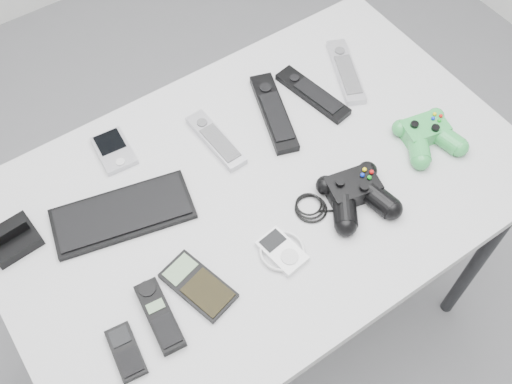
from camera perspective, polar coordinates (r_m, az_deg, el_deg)
floor at (r=2.01m, az=-0.97°, el=-10.77°), size 3.50×3.50×0.00m
desk at (r=1.36m, az=0.45°, el=-0.94°), size 1.16×0.74×0.78m
pda_keyboard at (r=1.28m, az=-12.59°, el=-2.01°), size 0.31×0.19×0.02m
dock_bracket at (r=1.30m, az=-22.33°, el=-3.93°), size 0.10×0.09×0.05m
pda at (r=1.38m, az=-13.39°, el=3.88°), size 0.08×0.12×0.02m
remote_silver_a at (r=1.37m, az=-3.86°, el=4.99°), size 0.05×0.18×0.02m
remote_black_a at (r=1.41m, az=1.71°, el=7.63°), size 0.13×0.24×0.02m
remote_black_b at (r=1.46m, az=5.42°, el=9.31°), size 0.08×0.21×0.02m
remote_silver_b at (r=1.52m, az=8.54°, el=11.33°), size 0.13×0.21×0.02m
mobile_phone at (r=1.16m, az=-12.29°, el=-14.64°), size 0.06×0.11×0.02m
cordless_handset at (r=1.17m, az=-9.17°, el=-11.54°), size 0.06×0.15×0.02m
calculator at (r=1.19m, az=-5.54°, el=-8.84°), size 0.11×0.16×0.01m
mp3_player at (r=1.21m, az=2.49°, el=-5.62°), size 0.11×0.11×0.02m
controller_black at (r=1.28m, az=9.51°, el=-0.07°), size 0.29×0.22×0.05m
controller_green at (r=1.41m, az=16.04°, el=5.35°), size 0.17×0.18×0.05m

